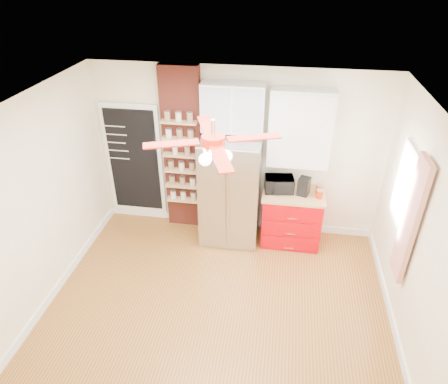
% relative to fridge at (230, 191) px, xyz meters
% --- Properties ---
extents(floor, '(4.50, 4.50, 0.00)m').
position_rel_fridge_xyz_m(floor, '(0.05, -1.63, -0.88)').
color(floor, '#9B6327').
rests_on(floor, ground).
extents(ceiling, '(4.50, 4.50, 0.00)m').
position_rel_fridge_xyz_m(ceiling, '(0.05, -1.63, 1.83)').
color(ceiling, white).
rests_on(ceiling, wall_back).
extents(wall_back, '(4.50, 0.02, 2.70)m').
position_rel_fridge_xyz_m(wall_back, '(0.05, 0.37, 0.48)').
color(wall_back, '#FDF3CB').
rests_on(wall_back, floor).
extents(wall_left, '(0.02, 4.00, 2.70)m').
position_rel_fridge_xyz_m(wall_left, '(-2.20, -1.63, 0.48)').
color(wall_left, '#FDF3CB').
rests_on(wall_left, floor).
extents(wall_right, '(0.02, 4.00, 2.70)m').
position_rel_fridge_xyz_m(wall_right, '(2.30, -1.63, 0.48)').
color(wall_right, '#FDF3CB').
rests_on(wall_right, floor).
extents(chalkboard, '(0.95, 0.05, 1.95)m').
position_rel_fridge_xyz_m(chalkboard, '(-1.65, 0.33, 0.23)').
color(chalkboard, white).
rests_on(chalkboard, wall_back).
extents(brick_pillar, '(0.60, 0.16, 2.70)m').
position_rel_fridge_xyz_m(brick_pillar, '(-0.80, 0.29, 0.48)').
color(brick_pillar, maroon).
rests_on(brick_pillar, floor).
extents(fridge, '(0.90, 0.70, 1.75)m').
position_rel_fridge_xyz_m(fridge, '(0.00, 0.00, 0.00)').
color(fridge, '#AEAEB3').
rests_on(fridge, floor).
extents(upper_glass_cabinet, '(0.90, 0.35, 0.70)m').
position_rel_fridge_xyz_m(upper_glass_cabinet, '(0.00, 0.20, 1.27)').
color(upper_glass_cabinet, white).
rests_on(upper_glass_cabinet, wall_back).
extents(red_cabinet, '(0.94, 0.64, 0.90)m').
position_rel_fridge_xyz_m(red_cabinet, '(0.97, 0.05, -0.42)').
color(red_cabinet, '#C60009').
rests_on(red_cabinet, floor).
extents(upper_shelf_unit, '(0.90, 0.30, 1.15)m').
position_rel_fridge_xyz_m(upper_shelf_unit, '(0.97, 0.22, 1.00)').
color(upper_shelf_unit, white).
rests_on(upper_shelf_unit, wall_back).
extents(window, '(0.04, 0.75, 1.05)m').
position_rel_fridge_xyz_m(window, '(2.28, -0.73, 0.68)').
color(window, white).
rests_on(window, wall_right).
extents(curtain, '(0.06, 0.40, 1.55)m').
position_rel_fridge_xyz_m(curtain, '(2.23, -1.28, 0.57)').
color(curtain, red).
rests_on(curtain, wall_right).
extents(ceiling_fan, '(1.40, 1.40, 0.44)m').
position_rel_fridge_xyz_m(ceiling_fan, '(0.05, -1.63, 1.55)').
color(ceiling_fan, silver).
rests_on(ceiling_fan, ceiling).
extents(toaster_oven, '(0.47, 0.35, 0.24)m').
position_rel_fridge_xyz_m(toaster_oven, '(0.73, 0.07, 0.14)').
color(toaster_oven, black).
rests_on(toaster_oven, red_cabinet).
extents(coffee_maker, '(0.21, 0.22, 0.28)m').
position_rel_fridge_xyz_m(coffee_maker, '(1.11, 0.03, 0.16)').
color(coffee_maker, black).
rests_on(coffee_maker, red_cabinet).
extents(canister_left, '(0.11, 0.11, 0.12)m').
position_rel_fridge_xyz_m(canister_left, '(1.34, -0.04, 0.09)').
color(canister_left, '#BA280A').
rests_on(canister_left, red_cabinet).
extents(canister_right, '(0.13, 0.13, 0.16)m').
position_rel_fridge_xyz_m(canister_right, '(1.34, 0.09, 0.10)').
color(canister_right, '#CA390B').
rests_on(canister_right, red_cabinet).
extents(pantry_jar_oats, '(0.10, 0.10, 0.14)m').
position_rel_fridge_xyz_m(pantry_jar_oats, '(-0.88, 0.14, 0.57)').
color(pantry_jar_oats, beige).
rests_on(pantry_jar_oats, brick_pillar).
extents(pantry_jar_beans, '(0.11, 0.11, 0.13)m').
position_rel_fridge_xyz_m(pantry_jar_beans, '(-0.69, 0.12, 0.56)').
color(pantry_jar_beans, '#996A4E').
rests_on(pantry_jar_beans, brick_pillar).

